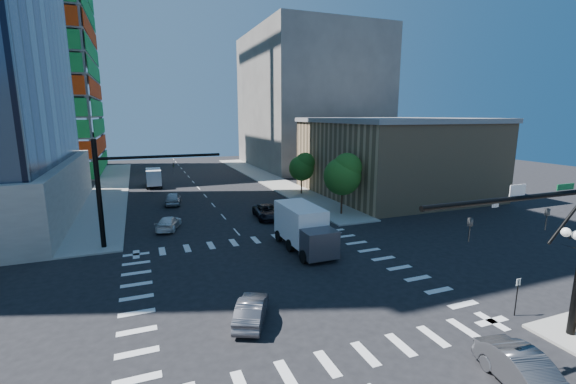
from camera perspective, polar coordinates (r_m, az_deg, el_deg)
name	(u,v)px	position (r m, az deg, el deg)	size (l,w,h in m)	color
ground	(280,281)	(26.62, -1.25, -13.10)	(160.00, 160.00, 0.00)	black
road_markings	(280,281)	(26.61, -1.25, -13.09)	(20.00, 20.00, 0.01)	silver
sidewalk_ne	(268,179)	(67.02, -2.98, 1.95)	(5.00, 60.00, 0.15)	gray
sidewalk_nw	(111,189)	(63.85, -24.79, 0.44)	(5.00, 60.00, 0.15)	gray
construction_building	(13,36)	(87.88, -35.65, 18.23)	(25.16, 34.50, 70.60)	slate
commercial_building	(393,156)	(56.08, 15.27, 5.13)	(20.50, 22.50, 10.60)	tan
bg_building_ne	(309,101)	(85.45, 3.14, 13.35)	(24.00, 30.00, 28.00)	#655F5A
signal_mast_se	(573,244)	(22.80, 36.54, -6.23)	(10.51, 2.48, 9.00)	black
signal_mast_nw	(118,183)	(34.75, -23.88, 1.23)	(10.20, 0.40, 9.00)	black
tree_south	(344,174)	(42.69, 8.27, 2.71)	(4.16, 4.16, 6.82)	#382316
tree_north	(303,166)	(53.55, 2.19, 3.81)	(3.54, 3.52, 5.78)	#382316
no_parking_sign	(517,293)	(25.36, 30.82, -12.68)	(0.30, 0.06, 2.20)	black
car_nb_right	(527,374)	(19.66, 31.89, -21.94)	(1.63, 4.68, 1.54)	#4D4E53
car_nb_far	(267,212)	(41.77, -3.14, -2.93)	(2.38, 5.17, 1.44)	black
car_sb_near	(169,223)	(39.50, -17.25, -4.40)	(1.78, 4.38, 1.27)	white
car_sb_mid	(173,198)	(50.16, -16.67, -0.91)	(1.81, 4.51, 1.54)	#ADB0B5
car_sb_cross	(251,310)	(21.83, -5.44, -17.00)	(1.42, 4.08, 1.35)	#545358
box_truck_near	(305,232)	(31.79, 2.60, -5.93)	(2.93, 6.81, 3.57)	black
box_truck_far	(154,179)	(63.59, -19.27, 1.89)	(2.41, 5.44, 2.83)	black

